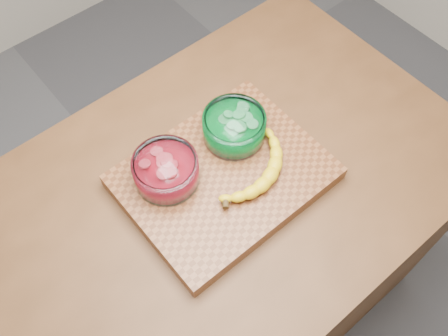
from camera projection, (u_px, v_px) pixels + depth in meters
ground at (224, 297)px, 1.94m from camera, size 3.50×3.50×0.00m
counter at (224, 253)px, 1.56m from camera, size 1.20×0.80×0.90m
cutting_board at (224, 177)px, 1.15m from camera, size 0.45×0.35×0.04m
bowl_red at (166, 171)px, 1.10m from camera, size 0.15×0.15×0.07m
bowl_green at (234, 127)px, 1.16m from camera, size 0.15×0.15×0.07m
banana at (252, 168)px, 1.12m from camera, size 0.25×0.15×0.04m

